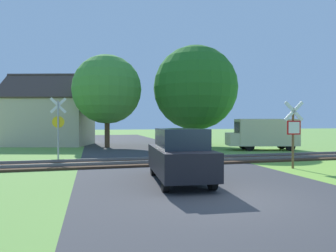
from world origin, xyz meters
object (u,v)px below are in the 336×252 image
at_px(crossing_sign_far, 58,123).
at_px(tree_right, 195,88).
at_px(stop_sign_near, 293,130).
at_px(tree_center, 107,89).
at_px(parked_car, 180,155).
at_px(mail_truck, 264,133).
at_px(house, 49,120).

xyz_separation_m(crossing_sign_far, tree_right, (10.23, 6.56, 2.94)).
xyz_separation_m(stop_sign_near, tree_center, (-7.17, 13.17, 2.97)).
bearing_deg(stop_sign_near, parked_car, 24.11).
bearing_deg(tree_center, mail_truck, -25.12).
distance_m(tree_right, mail_truck, 6.87).
relative_size(crossing_sign_far, tree_right, 0.40).
distance_m(stop_sign_near, parked_car, 5.85).
bearing_deg(tree_center, stop_sign_near, -61.42).
height_order(tree_center, mail_truck, tree_center).
relative_size(crossing_sign_far, parked_car, 0.81).
bearing_deg(mail_truck, crossing_sign_far, 111.75).
bearing_deg(crossing_sign_far, stop_sign_near, -28.47).
bearing_deg(tree_center, house, 141.50).
bearing_deg(parked_car, stop_sign_near, 20.60).
height_order(crossing_sign_far, tree_right, tree_right).
relative_size(tree_right, mail_truck, 1.62).
bearing_deg(house, stop_sign_near, -39.15).
distance_m(stop_sign_near, tree_right, 13.07).
bearing_deg(crossing_sign_far, mail_truck, 10.73).
height_order(tree_right, tree_center, tree_right).
xyz_separation_m(house, tree_center, (4.84, -3.85, 2.40)).
distance_m(stop_sign_near, crossing_sign_far, 11.84).
distance_m(stop_sign_near, mail_truck, 8.89).
bearing_deg(house, crossing_sign_far, -64.65).
xyz_separation_m(stop_sign_near, mail_truck, (3.67, 8.09, -0.42)).
relative_size(house, tree_right, 1.00).
xyz_separation_m(stop_sign_near, parked_car, (-5.58, -1.59, -0.76)).
bearing_deg(parked_car, tree_center, 100.83).
relative_size(house, tree_center, 1.14).
distance_m(house, mail_truck, 18.07).
xyz_separation_m(mail_truck, parked_car, (-9.25, -9.68, -0.34)).
xyz_separation_m(crossing_sign_far, mail_truck, (13.81, 1.98, -0.72)).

